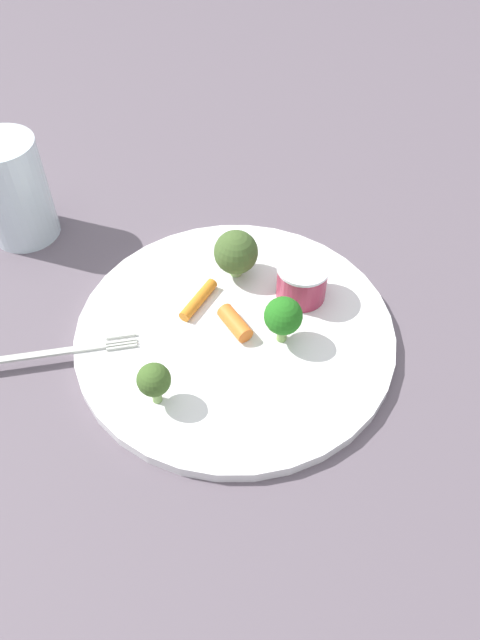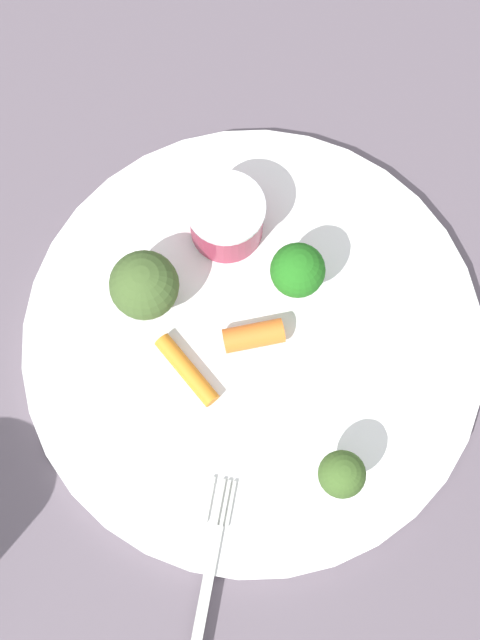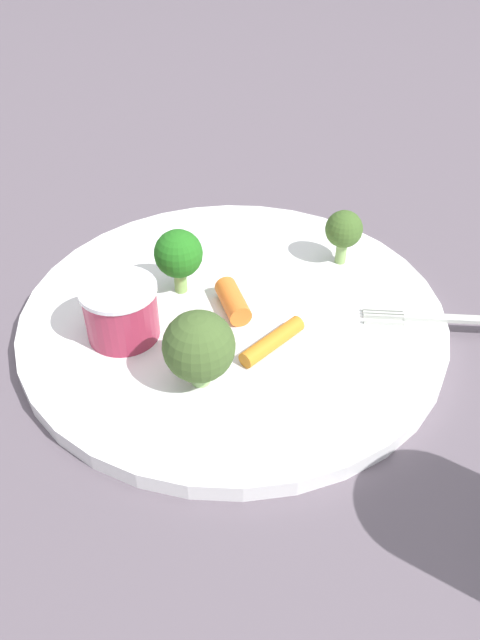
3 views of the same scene
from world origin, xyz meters
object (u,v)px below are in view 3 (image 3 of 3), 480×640
(broccoli_floret_2, at_px, (199,347))
(carrot_stick_0, at_px, (272,341))
(broccoli_floret_0, at_px, (344,230))
(carrot_stick_1, at_px, (237,300))
(broccoli_floret_1, at_px, (179,255))
(sauce_cup, at_px, (121,311))
(plate, at_px, (233,316))

(broccoli_floret_2, bearing_deg, carrot_stick_0, -47.03)
(broccoli_floret_0, bearing_deg, broccoli_floret_2, 150.61)
(broccoli_floret_2, xyz_separation_m, carrot_stick_1, (0.08, -0.01, -0.02))
(broccoli_floret_1, bearing_deg, carrot_stick_0, -125.51)
(sauce_cup, relative_size, broccoli_floret_1, 1.02)
(broccoli_floret_1, distance_m, carrot_stick_0, 0.09)
(sauce_cup, distance_m, carrot_stick_0, 0.10)
(sauce_cup, distance_m, broccoli_floret_2, 0.07)
(broccoli_floret_1, xyz_separation_m, carrot_stick_1, (-0.02, -0.04, -0.02))
(plate, height_order, broccoli_floret_2, broccoli_floret_2)
(broccoli_floret_1, bearing_deg, broccoli_floret_0, -64.32)
(broccoli_floret_0, bearing_deg, carrot_stick_1, 134.94)
(sauce_cup, distance_m, carrot_stick_1, 0.08)
(broccoli_floret_0, bearing_deg, sauce_cup, 127.48)
(carrot_stick_0, xyz_separation_m, carrot_stick_1, (0.04, 0.03, 0.00))
(sauce_cup, relative_size, carrot_stick_0, 0.97)
(sauce_cup, xyz_separation_m, broccoli_floret_0, (0.11, -0.14, 0.01))
(broccoli_floret_0, relative_size, broccoli_floret_1, 0.88)
(broccoli_floret_0, height_order, carrot_stick_0, broccoli_floret_0)
(broccoli_floret_2, height_order, carrot_stick_0, broccoli_floret_2)
(carrot_stick_0, bearing_deg, broccoli_floret_2, 132.97)
(broccoli_floret_0, height_order, broccoli_floret_2, broccoli_floret_2)
(plate, relative_size, broccoli_floret_2, 5.84)
(plate, xyz_separation_m, broccoli_floret_2, (-0.07, 0.01, 0.04))
(broccoli_floret_0, relative_size, broccoli_floret_2, 0.86)
(carrot_stick_0, bearing_deg, carrot_stick_1, 38.22)
(carrot_stick_1, bearing_deg, plate, 123.81)
(plate, distance_m, carrot_stick_1, 0.01)
(plate, xyz_separation_m, broccoli_floret_1, (0.02, 0.04, 0.04))
(broccoli_floret_2, relative_size, carrot_stick_0, 0.98)
(plate, xyz_separation_m, sauce_cup, (-0.04, 0.07, 0.03))
(broccoli_floret_2, distance_m, carrot_stick_0, 0.06)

